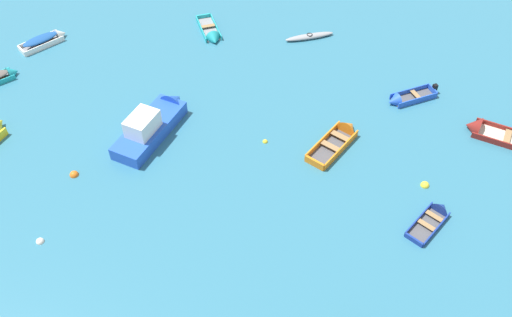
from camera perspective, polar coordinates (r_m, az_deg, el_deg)
rowboat_blue_foreground_center at (r=33.08m, az=15.56°, el=6.17°), size 3.08×2.48×0.88m
rowboat_turquoise_back_row_center at (r=37.40m, az=-4.74°, el=13.00°), size 2.62×3.54×1.02m
rowboat_white_outer_right at (r=39.29m, az=-21.37°, el=11.84°), size 2.69×3.19×0.96m
rowboat_orange_midfield_right at (r=29.90m, az=9.13°, el=2.45°), size 2.79×4.02×1.14m
rowboat_deep_blue_distant_center at (r=27.37m, az=18.69°, el=-5.69°), size 2.28×2.96×0.92m
rowboat_maroon_back_row_right at (r=32.47m, az=23.35°, el=2.72°), size 4.10×2.27×1.28m
kayak_grey_cluster_outer at (r=37.35m, az=5.74°, el=12.87°), size 3.29×2.04×0.32m
motor_launch_blue_near_camera at (r=30.26m, az=-10.90°, el=3.79°), size 2.92×5.92×2.10m
mooring_buoy_between_boats_right at (r=29.44m, az=0.98°, el=1.80°), size 0.29×0.29×0.29m
mooring_buoy_far_field at (r=29.32m, az=-18.86°, el=-1.68°), size 0.47×0.47×0.47m
mooring_buoy_between_boats_left at (r=27.11m, az=-22.08°, el=-8.24°), size 0.38×0.38×0.38m
mooring_buoy_outer_edge at (r=28.61m, az=17.60°, el=-2.76°), size 0.45×0.45×0.45m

